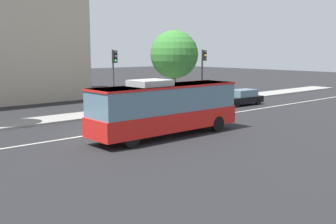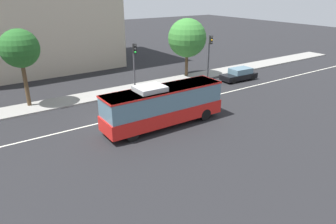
{
  "view_description": "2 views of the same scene",
  "coord_description": "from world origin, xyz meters",
  "px_view_note": "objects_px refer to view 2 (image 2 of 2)",
  "views": [
    {
      "loc": [
        -13.55,
        -21.73,
        5.18
      ],
      "look_at": [
        1.9,
        -4.29,
        1.66
      ],
      "focal_mm": 44.16,
      "sensor_mm": 36.0,
      "label": 1
    },
    {
      "loc": [
        -9.85,
        -22.29,
        10.24
      ],
      "look_at": [
        2.03,
        -4.79,
        1.78
      ],
      "focal_mm": 33.15,
      "sensor_mm": 36.0,
      "label": 2
    }
  ],
  "objects_px": {
    "traffic_light_mid_block": "(134,59)",
    "street_tree_kerbside_right": "(20,49)",
    "sedan_black": "(239,74)",
    "traffic_light_near_corner": "(210,49)",
    "transit_bus": "(163,104)",
    "street_tree_kerbside_centre": "(187,38)"
  },
  "relations": [
    {
      "from": "sedan_black",
      "to": "street_tree_kerbside_centre",
      "type": "bearing_deg",
      "value": -46.43
    },
    {
      "from": "traffic_light_near_corner",
      "to": "street_tree_kerbside_centre",
      "type": "height_order",
      "value": "street_tree_kerbside_centre"
    },
    {
      "from": "traffic_light_near_corner",
      "to": "street_tree_kerbside_right",
      "type": "height_order",
      "value": "street_tree_kerbside_right"
    },
    {
      "from": "traffic_light_near_corner",
      "to": "traffic_light_mid_block",
      "type": "xyz_separation_m",
      "value": [
        -10.07,
        0.02,
        0.0
      ]
    },
    {
      "from": "sedan_black",
      "to": "traffic_light_near_corner",
      "type": "distance_m",
      "value": 4.62
    },
    {
      "from": "transit_bus",
      "to": "sedan_black",
      "type": "relative_size",
      "value": 2.18
    },
    {
      "from": "sedan_black",
      "to": "traffic_light_near_corner",
      "type": "height_order",
      "value": "traffic_light_near_corner"
    },
    {
      "from": "transit_bus",
      "to": "traffic_light_mid_block",
      "type": "relative_size",
      "value": 1.92
    },
    {
      "from": "sedan_black",
      "to": "street_tree_kerbside_centre",
      "type": "xyz_separation_m",
      "value": [
        -4.19,
        4.87,
        4.01
      ]
    },
    {
      "from": "street_tree_kerbside_centre",
      "to": "street_tree_kerbside_right",
      "type": "relative_size",
      "value": 0.99
    },
    {
      "from": "traffic_light_mid_block",
      "to": "street_tree_kerbside_right",
      "type": "relative_size",
      "value": 0.73
    },
    {
      "from": "traffic_light_mid_block",
      "to": "traffic_light_near_corner",
      "type": "bearing_deg",
      "value": 91.58
    },
    {
      "from": "transit_bus",
      "to": "traffic_light_near_corner",
      "type": "bearing_deg",
      "value": 35.18
    },
    {
      "from": "transit_bus",
      "to": "traffic_light_near_corner",
      "type": "distance_m",
      "value": 15.04
    },
    {
      "from": "transit_bus",
      "to": "street_tree_kerbside_centre",
      "type": "height_order",
      "value": "street_tree_kerbside_centre"
    },
    {
      "from": "street_tree_kerbside_centre",
      "to": "traffic_light_near_corner",
      "type": "bearing_deg",
      "value": -50.91
    },
    {
      "from": "sedan_black",
      "to": "street_tree_kerbside_right",
      "type": "distance_m",
      "value": 23.59
    },
    {
      "from": "sedan_black",
      "to": "traffic_light_near_corner",
      "type": "bearing_deg",
      "value": -45.18
    },
    {
      "from": "transit_bus",
      "to": "street_tree_kerbside_right",
      "type": "bearing_deg",
      "value": 127.44
    },
    {
      "from": "transit_bus",
      "to": "sedan_black",
      "type": "height_order",
      "value": "transit_bus"
    },
    {
      "from": "sedan_black",
      "to": "traffic_light_near_corner",
      "type": "relative_size",
      "value": 0.88
    },
    {
      "from": "traffic_light_near_corner",
      "to": "street_tree_kerbside_centre",
      "type": "distance_m",
      "value": 3.02
    }
  ]
}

